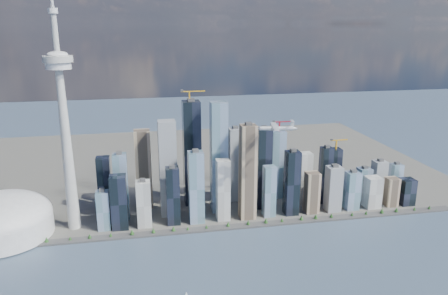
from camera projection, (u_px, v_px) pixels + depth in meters
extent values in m
cube|color=#383838|center=(219.00, 228.00, 925.56)|extent=(1100.00, 22.00, 4.00)
cube|color=#4C4C47|center=(193.00, 164.00, 1350.77)|extent=(1400.00, 900.00, 3.00)
cylinder|color=#3F2D1E|center=(23.00, 244.00, 853.65)|extent=(1.00, 1.00, 2.40)
cone|color=#1D4217|center=(23.00, 242.00, 852.66)|extent=(7.20, 7.20, 8.00)
cylinder|color=#3F2D1E|center=(69.00, 240.00, 869.43)|extent=(1.00, 1.00, 2.40)
cone|color=#1D4217|center=(69.00, 238.00, 868.45)|extent=(7.20, 7.20, 8.00)
cylinder|color=#3F2D1E|center=(114.00, 236.00, 885.22)|extent=(1.00, 1.00, 2.40)
cone|color=#1D4217|center=(114.00, 234.00, 884.24)|extent=(7.20, 7.20, 8.00)
cylinder|color=#3F2D1E|center=(157.00, 232.00, 901.01)|extent=(1.00, 1.00, 2.40)
cone|color=#1D4217|center=(157.00, 230.00, 900.03)|extent=(7.20, 7.20, 8.00)
cylinder|color=#3F2D1E|center=(198.00, 228.00, 916.80)|extent=(1.00, 1.00, 2.40)
cone|color=#1D4217|center=(198.00, 227.00, 915.81)|extent=(7.20, 7.20, 8.00)
cylinder|color=#3F2D1E|center=(239.00, 225.00, 932.58)|extent=(1.00, 1.00, 2.40)
cone|color=#1D4217|center=(239.00, 223.00, 931.60)|extent=(7.20, 7.20, 8.00)
cylinder|color=#3F2D1E|center=(277.00, 222.00, 948.37)|extent=(1.00, 1.00, 2.40)
cone|color=#1D4217|center=(277.00, 220.00, 947.39)|extent=(7.20, 7.20, 8.00)
cylinder|color=#3F2D1E|center=(315.00, 218.00, 964.16)|extent=(1.00, 1.00, 2.40)
cone|color=#1D4217|center=(315.00, 217.00, 963.18)|extent=(7.20, 7.20, 8.00)
cylinder|color=#3F2D1E|center=(351.00, 215.00, 979.95)|extent=(1.00, 1.00, 2.40)
cone|color=#1D4217|center=(351.00, 214.00, 978.96)|extent=(7.20, 7.20, 8.00)
cylinder|color=#3F2D1E|center=(387.00, 212.00, 995.73)|extent=(1.00, 1.00, 2.40)
cone|color=#1D4217|center=(387.00, 211.00, 994.75)|extent=(7.20, 7.20, 8.00)
cylinder|color=#3F2D1E|center=(421.00, 209.00, 1011.52)|extent=(1.00, 1.00, 2.40)
cone|color=#1D4217|center=(421.00, 208.00, 1010.54)|extent=(7.20, 7.20, 8.00)
cube|color=black|center=(121.00, 202.00, 910.78)|extent=(34.00, 34.00, 116.16)
cube|color=#7199AB|center=(121.00, 186.00, 953.68)|extent=(30.00, 30.00, 147.84)
cube|color=#BABBB6|center=(145.00, 204.00, 922.05)|extent=(30.00, 30.00, 100.32)
cube|color=tan|center=(144.00, 169.00, 1009.70)|extent=(36.00, 36.00, 184.81)
cube|color=gray|center=(169.00, 169.00, 963.44)|extent=(38.00, 38.00, 216.49)
cube|color=black|center=(171.00, 196.00, 928.47)|extent=(28.00, 28.00, 126.72)
cube|color=#7199AB|center=(197.00, 187.00, 934.16)|extent=(32.00, 32.00, 158.40)
cube|color=black|center=(191.00, 154.00, 1021.09)|extent=(40.00, 40.00, 248.17)
cube|color=#7199AB|center=(218.00, 158.00, 978.43)|extent=(36.00, 36.00, 253.45)
cube|color=#BABBB6|center=(222.00, 190.00, 947.06)|extent=(28.00, 28.00, 137.28)
cube|color=tan|center=(247.00, 172.00, 946.99)|extent=(34.00, 34.00, 211.21)
cube|color=gray|center=(236.00, 165.00, 1050.50)|extent=(30.00, 30.00, 179.53)
cube|color=black|center=(265.00, 168.00, 1007.12)|extent=(32.00, 32.00, 190.09)
cube|color=#7199AB|center=(271.00, 191.00, 969.98)|extent=(26.00, 26.00, 116.16)
cube|color=black|center=(292.00, 183.00, 974.77)|extent=(30.00, 30.00, 147.84)
cube|color=#7199AB|center=(278.00, 164.00, 1071.06)|extent=(34.00, 34.00, 168.96)
cube|color=#BABBB6|center=(305.00, 178.00, 1033.99)|extent=(28.00, 28.00, 126.72)
cube|color=tan|center=(313.00, 192.00, 991.08)|extent=(30.00, 30.00, 95.04)
cube|color=gray|center=(333.00, 189.00, 998.75)|extent=(32.00, 32.00, 105.60)
cube|color=black|center=(325.00, 175.00, 1041.65)|extent=(26.00, 26.00, 137.28)
cube|color=#7199AB|center=(353.00, 190.00, 1010.02)|extent=(30.00, 30.00, 89.76)
cube|color=black|center=(334.00, 171.00, 1105.60)|extent=(28.00, 28.00, 116.16)
cube|color=#7199AB|center=(363.00, 184.00, 1067.80)|extent=(30.00, 30.00, 79.20)
cube|color=#BABBB6|center=(373.00, 192.00, 1021.29)|extent=(34.00, 34.00, 73.92)
cube|color=tan|center=(390.00, 192.00, 1030.21)|extent=(28.00, 28.00, 68.64)
cube|color=gray|center=(380.00, 179.00, 1073.84)|extent=(30.00, 30.00, 95.04)
cube|color=black|center=(407.00, 192.00, 1039.13)|extent=(32.00, 32.00, 63.36)
cube|color=#7199AB|center=(396.00, 180.00, 1083.47)|extent=(26.00, 26.00, 84.48)
cube|color=black|center=(105.00, 184.00, 1001.23)|extent=(30.00, 30.00, 126.72)
cube|color=#7199AB|center=(102.00, 211.00, 907.82)|extent=(26.00, 26.00, 84.48)
cube|color=gold|center=(189.00, 96.00, 984.20)|extent=(3.00, 3.00, 22.00)
cube|color=gold|center=(193.00, 91.00, 982.70)|extent=(55.00, 2.20, 2.20)
cube|color=#383838|center=(182.00, 91.00, 977.64)|extent=(6.00, 4.00, 4.00)
cube|color=#A71723|center=(279.00, 126.00, 1044.99)|extent=(3.00, 3.00, 22.00)
cube|color=#A71723|center=(282.00, 122.00, 1043.30)|extent=(48.00, 2.20, 2.20)
cube|color=#383838|center=(274.00, 121.00, 1038.82)|extent=(6.00, 4.00, 4.00)
cube|color=gold|center=(336.00, 144.00, 1086.73)|extent=(3.00, 3.00, 22.00)
cube|color=gold|center=(339.00, 140.00, 1084.96)|extent=(45.00, 2.20, 2.20)
cube|color=#383838|center=(332.00, 140.00, 1080.73)|extent=(6.00, 4.00, 4.00)
cone|color=#A2A19C|center=(67.00, 151.00, 880.89)|extent=(26.00, 26.00, 340.00)
cylinder|color=silver|center=(58.00, 65.00, 834.47)|extent=(48.00, 48.00, 14.00)
cylinder|color=#A2A19C|center=(58.00, 59.00, 831.20)|extent=(56.00, 56.00, 12.00)
ellipsoid|color=silver|center=(57.00, 55.00, 829.01)|extent=(40.00, 40.00, 14.00)
cylinder|color=#A2A19C|center=(55.00, 33.00, 818.09)|extent=(11.00, 11.00, 80.00)
cylinder|color=silver|center=(53.00, 11.00, 807.17)|extent=(18.00, 18.00, 10.00)
cylinder|color=silver|center=(1.00, 225.00, 886.36)|extent=(200.00, 200.00, 44.00)
ellipsoid|color=silver|center=(0.00, 215.00, 880.35)|extent=(200.00, 200.00, 84.00)
cylinder|color=silver|center=(276.00, 128.00, 858.82)|extent=(65.52, 20.30, 8.02)
cone|color=silver|center=(259.00, 128.00, 858.86)|extent=(10.14, 9.55, 8.02)
cone|color=silver|center=(294.00, 128.00, 858.78)|extent=(13.84, 10.27, 8.02)
cube|color=silver|center=(275.00, 126.00, 857.66)|extent=(23.23, 70.83, 1.25)
cylinder|color=silver|center=(276.00, 129.00, 844.94)|extent=(14.40, 7.06, 4.51)
cylinder|color=silver|center=(274.00, 126.00, 871.47)|extent=(14.40, 7.06, 4.51)
cylinder|color=#3F3F3F|center=(272.00, 129.00, 844.95)|extent=(2.28, 9.92, 10.03)
cylinder|color=#3F3F3F|center=(270.00, 126.00, 871.48)|extent=(2.28, 9.92, 10.03)
cube|color=silver|center=(292.00, 124.00, 856.59)|extent=(7.08, 2.32, 13.79)
cube|color=silver|center=(292.00, 121.00, 854.67)|extent=(9.72, 23.20, 0.88)
cylinder|color=#999999|center=(186.00, 294.00, 696.78)|extent=(0.21, 0.21, 7.74)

